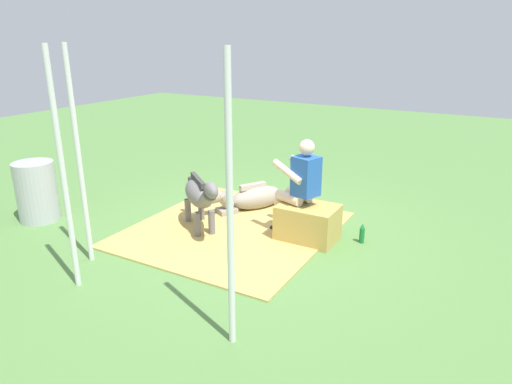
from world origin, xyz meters
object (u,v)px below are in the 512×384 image
Objects in this scene: pony_standing at (200,195)px; water_barrel at (37,191)px; hay_bale at (308,223)px; tent_pole_mid at (63,174)px; tent_pole_left at (230,209)px; soda_bottle at (362,233)px; person_seated at (299,183)px; tent_pole_right at (79,159)px; pony_lying at (252,198)px.

pony_standing reaches higher than water_barrel.
hay_bale is 3.08m from tent_pole_mid.
tent_pole_mid is at bearing 0.15° from tent_pole_left.
soda_bottle is at bearing -98.55° from tent_pole_left.
person_seated reaches higher than water_barrel.
tent_pole_mid reaches higher than soda_bottle.
tent_pole_left is 1.00× the size of tent_pole_right.
pony_lying reaches higher than soda_bottle.
pony_lying is 1.46× the size of water_barrel.
tent_pole_left is 2.40m from tent_pole_right.
tent_pole_left is at bearing 81.45° from soda_bottle.
hay_bale is at bearing -83.13° from tent_pole_left.
person_seated is 1.54× the size of water_barrel.
soda_bottle is (-2.07, -0.73, -0.40)m from pony_standing.
tent_pole_mid is (-0.34, 0.49, 0.00)m from tent_pole_right.
person_seated reaches higher than pony_standing.
soda_bottle is 0.30× the size of water_barrel.
pony_standing is at bearing 80.05° from pony_lying.
water_barrel is at bearing 20.52° from person_seated.
hay_bale is at bearing 153.32° from pony_lying.
tent_pole_right is (1.91, 1.88, 0.52)m from person_seated.
pony_lying is 0.51× the size of tent_pole_mid.
water_barrel is at bearing 19.21° from hay_bale.
hay_bale is at bearing -126.34° from tent_pole_mid.
water_barrel is 4.24m from tent_pole_left.
water_barrel is (4.41, 1.56, 0.31)m from soda_bottle.
tent_pole_right is at bearing -11.75° from tent_pole_left.
water_barrel is at bearing -27.04° from tent_pole_mid.
pony_lying is at bearing -99.95° from pony_standing.
pony_lying is 0.51× the size of tent_pole_right.
pony_standing is at bearing -47.78° from tent_pole_left.
pony_lying is 1.92m from soda_bottle.
soda_bottle is at bearing -142.45° from tent_pole_right.
soda_bottle is at bearing -165.12° from person_seated.
soda_bottle is 4.69m from water_barrel.
water_barrel is (3.59, 1.34, -0.31)m from person_seated.
tent_pole_mid is at bearing 56.68° from person_seated.
hay_bale is at bearing -161.29° from pony_standing.
water_barrel reaches higher than pony_lying.
water_barrel is at bearing 19.49° from soda_bottle.
tent_pole_mid is (1.56, 2.38, 0.52)m from person_seated.
tent_pole_right is at bearing 70.88° from pony_lying.
person_seated is 1.37m from pony_standing.
soda_bottle is 0.11× the size of tent_pole_right.
water_barrel is at bearing -17.82° from tent_pole_right.
hay_bale is at bearing 21.03° from soda_bottle.
pony_lying is 2.81m from tent_pole_right.
person_seated is at bearing -123.32° from tent_pole_mid.
hay_bale is 3.97m from water_barrel.
water_barrel is at bearing 37.11° from pony_lying.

